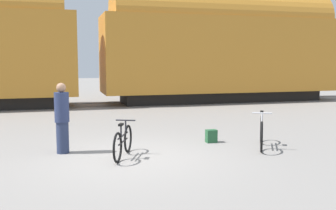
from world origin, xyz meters
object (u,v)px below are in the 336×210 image
at_px(bicycle_silver, 261,132).
at_px(backpack, 211,136).
at_px(bicycle_black, 123,142).
at_px(freight_train, 89,42).
at_px(person_in_navy, 62,118).

relative_size(bicycle_silver, backpack, 4.74).
bearing_deg(bicycle_black, freight_train, 89.34).
distance_m(person_in_navy, backpack, 3.88).
bearing_deg(freight_train, person_in_navy, -98.19).
bearing_deg(bicycle_silver, bicycle_black, -178.93).
relative_size(freight_train, bicycle_black, 17.44).
bearing_deg(bicycle_black, person_in_navy, 148.56).
bearing_deg(bicycle_silver, backpack, 137.66).
bearing_deg(person_in_navy, bicycle_black, -118.38).
distance_m(freight_train, bicycle_black, 11.02).
relative_size(bicycle_black, backpack, 4.44).
bearing_deg(backpack, freight_train, 103.83).
xyz_separation_m(bicycle_black, backpack, (2.52, 0.96, -0.18)).
relative_size(person_in_navy, backpack, 4.87).
bearing_deg(bicycle_black, backpack, 20.87).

